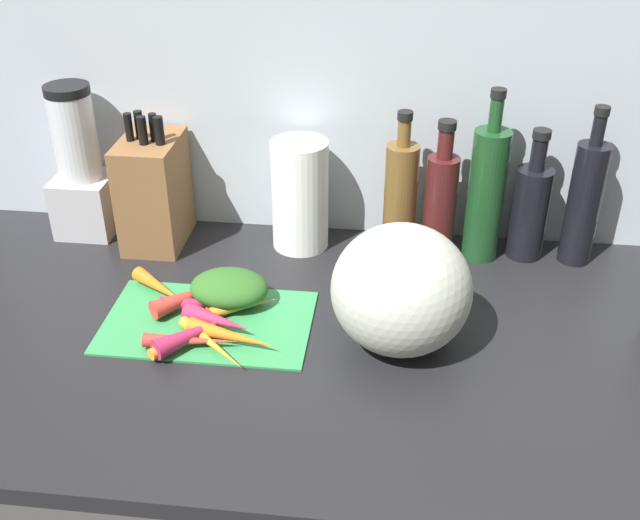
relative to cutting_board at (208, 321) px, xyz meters
The scene contains 24 objects.
ground_plane 24.01cm from the cutting_board, ahead, with size 170.00×80.00×3.00cm, color black.
wall_back 54.20cm from the cutting_board, 58.19° to the left, with size 170.00×3.00×60.00cm, color #ADB7C1.
cutting_board is the anchor object (origin of this frame).
carrot_0 4.12cm from the cutting_board, 44.85° to the right, with size 3.57×3.57×12.35cm, color #B2264C.
carrot_1 8.62cm from the cutting_board, 46.92° to the right, with size 3.00×3.00×15.81cm, color orange.
carrot_2 8.07cm from the cutting_board, 95.42° to the right, with size 2.47×2.47×15.87cm, color red.
carrot_3 8.68cm from the cutting_board, 70.57° to the right, with size 2.11×2.11×16.91cm, color orange.
carrot_4 12.54cm from the cutting_board, 146.59° to the left, with size 2.80×2.80×14.35cm, color orange.
carrot_5 6.78cm from the cutting_board, 94.29° to the right, with size 3.58×3.58×14.66cm, color #B2264C.
carrot_6 7.73cm from the cutting_board, 61.52° to the left, with size 3.37×3.37×11.73cm, color orange.
carrot_7 3.67cm from the cutting_board, 100.81° to the left, with size 2.56×2.56×16.94cm, color #B2264C.
carrot_8 7.59cm from the cutting_board, 108.48° to the right, with size 2.03×2.03×12.67cm, color orange.
carrot_9 7.01cm from the cutting_board, 30.06° to the left, with size 2.03×2.03×12.39cm, color orange.
carrot_10 6.46cm from the cutting_board, 125.58° to the left, with size 3.46×3.46×16.44cm, color red.
carrot_greens_pile 7.31cm from the cutting_board, 65.02° to the left, with size 14.12×10.86×5.97cm, color #2D6023.
winter_squash 34.90cm from the cutting_board, ahead, with size 22.93×22.70×21.64cm, color #B2B7A8.
knife_block 34.55cm from the cutting_board, 121.63° to the left, with size 11.32×16.66×27.81cm.
blender_appliance 46.87cm from the cutting_board, 137.42° to the left, with size 11.67×11.67×31.80cm.
paper_towel_roll 33.86cm from the cutting_board, 67.37° to the left, with size 11.35×11.35×22.59cm, color white.
bottle_0 45.15cm from the cutting_board, 42.30° to the left, with size 6.50×6.50×29.66cm.
bottle_1 50.53cm from the cutting_board, 35.63° to the left, with size 6.29×6.29×28.42cm.
bottle_2 58.41cm from the cutting_board, 31.16° to the left, with size 7.10×7.10×34.53cm.
bottle_3 66.02cm from the cutting_board, 28.08° to the left, with size 7.18×7.18×26.66cm.
bottle_4 74.68cm from the cutting_board, 23.95° to the left, with size 6.32×6.32×31.87cm.
Camera 1 is at (8.16, -104.63, 77.72)cm, focal length 42.34 mm.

